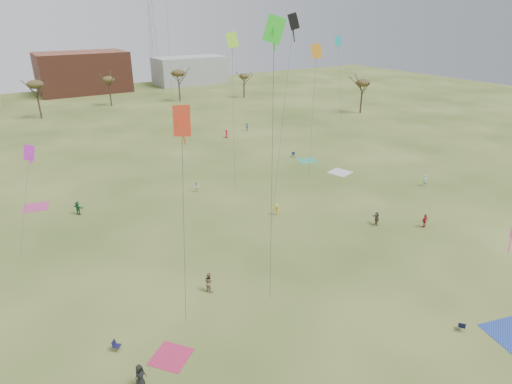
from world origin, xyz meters
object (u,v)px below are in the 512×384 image
spectator_fore_a (425,221)px  camp_chair_right (293,156)px  camp_chair_left (117,348)px  radio_tower (151,25)px  camp_chair_center (461,328)px

spectator_fore_a → camp_chair_right: 29.49m
camp_chair_left → radio_tower: size_ratio=0.02×
spectator_fore_a → camp_chair_center: (-12.40, -13.16, -0.59)m
camp_chair_left → camp_chair_center: bearing=-76.4°
camp_chair_left → camp_chair_center: 26.82m
radio_tower → spectator_fore_a: bearing=-95.6°
camp_chair_center → spectator_fore_a: bearing=-79.3°
spectator_fore_a → camp_chair_left: bearing=2.2°
camp_chair_left → camp_chair_center: same height
camp_chair_center → radio_tower: 138.20m
camp_chair_left → radio_tower: bearing=19.7°
camp_chair_right → radio_tower: bearing=129.8°
camp_chair_center → radio_tower: radio_tower is taller
camp_chair_center → camp_chair_right: bearing=-55.7°
spectator_fore_a → camp_chair_right: (2.79, 29.35, -0.59)m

